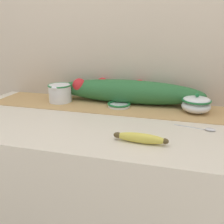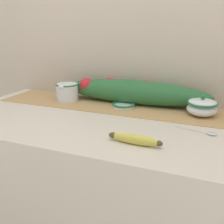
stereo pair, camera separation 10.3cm
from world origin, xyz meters
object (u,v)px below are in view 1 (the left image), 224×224
banana (140,138)px  small_dish (119,105)px  cream_pitcher (60,92)px  sugar_bowl (196,104)px  spoon (208,129)px

banana → small_dish: bearing=114.0°
cream_pitcher → sugar_bowl: cream_pitcher is taller
small_dish → spoon: 0.46m
banana → spoon: 0.30m
cream_pitcher → sugar_bowl: bearing=-0.1°
banana → spoon: bearing=37.3°
sugar_bowl → small_dish: sugar_bowl is taller
cream_pitcher → sugar_bowl: 0.70m
cream_pitcher → banana: (0.50, -0.39, -0.04)m
sugar_bowl → cream_pitcher: bearing=179.9°
sugar_bowl → banana: sugar_bowl is taller
sugar_bowl → banana: 0.44m
cream_pitcher → banana: 0.64m
cream_pitcher → spoon: (0.74, -0.21, -0.05)m
sugar_bowl → spoon: (0.04, -0.21, -0.04)m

